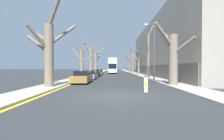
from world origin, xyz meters
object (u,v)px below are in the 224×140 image
object	(u,v)px
street_tree_left_3	(96,61)
street_tree_right_3	(132,62)
street_tree_right_1	(148,53)
lamp_post	(153,49)
parked_car_3	(99,72)
parked_car_2	(96,73)
street_tree_left_2	(91,58)
street_tree_right_0	(172,56)
street_tree_left_0	(49,50)
street_tree_right_4	(129,64)
parked_car_0	(82,77)
double_decker_bus	(113,65)
street_tree_left_1	(81,63)
street_tree_right_2	(138,64)
parked_car_1	(90,75)
traffic_bollard	(146,85)

from	to	relation	value
street_tree_left_3	street_tree_right_3	world-z (taller)	street_tree_left_3
street_tree_right_1	lamp_post	world-z (taller)	street_tree_right_1
parked_car_3	street_tree_right_3	bearing A→B (deg)	51.14
street_tree_right_1	parked_car_2	size ratio (longest dim) A/B	2.30
street_tree_left_2	street_tree_right_0	xyz separation A→B (m)	(11.27, -20.89, -1.20)
street_tree_left_0	lamp_post	xyz separation A→B (m)	(11.00, 7.26, 1.04)
street_tree_right_0	lamp_post	size ratio (longest dim) A/B	0.85
street_tree_left_2	street_tree_right_4	xyz separation A→B (m)	(11.41, 21.63, -1.07)
street_tree_left_3	street_tree_right_4	size ratio (longest dim) A/B	1.40
street_tree_right_1	street_tree_right_4	size ratio (longest dim) A/B	1.49
parked_car_0	parked_car_3	size ratio (longest dim) A/B	1.01
double_decker_bus	street_tree_left_0	bearing A→B (deg)	-98.80
street_tree_left_1	street_tree_right_2	size ratio (longest dim) A/B	1.07
street_tree_left_3	street_tree_right_2	size ratio (longest dim) A/B	1.68
street_tree_left_0	parked_car_1	xyz separation A→B (m)	(2.02, 9.93, -2.67)
street_tree_right_1	parked_car_0	world-z (taller)	street_tree_right_1
street_tree_left_2	parked_car_2	distance (m)	7.18
street_tree_left_3	street_tree_right_0	bearing A→B (deg)	-70.39
double_decker_bus	parked_car_2	size ratio (longest dim) A/B	2.71
parked_car_1	parked_car_3	distance (m)	12.67
street_tree_left_0	street_tree_left_2	distance (m)	22.58
parked_car_1	lamp_post	xyz separation A→B (m)	(8.98, -2.67, 3.71)
street_tree_right_1	parked_car_2	distance (m)	11.00
street_tree_right_4	double_decker_bus	distance (m)	12.12
street_tree_right_1	traffic_bollard	bearing A→B (deg)	-103.55
street_tree_left_1	street_tree_right_4	bearing A→B (deg)	70.57
parked_car_1	street_tree_right_0	bearing A→B (deg)	-41.44
street_tree_left_2	street_tree_right_2	distance (m)	11.51
street_tree_right_2	street_tree_right_0	bearing A→B (deg)	-90.40
street_tree_left_0	parked_car_2	size ratio (longest dim) A/B	1.91
street_tree_left_0	parked_car_3	size ratio (longest dim) A/B	1.99
street_tree_right_1	street_tree_right_4	distance (m)	31.84
street_tree_right_0	street_tree_left_1	bearing A→B (deg)	136.93
street_tree_right_4	parked_car_1	xyz separation A→B (m)	(-9.48, -34.28, -2.47)
street_tree_right_1	traffic_bollard	distance (m)	15.36
street_tree_right_3	traffic_bollard	world-z (taller)	street_tree_right_3
parked_car_2	traffic_bollard	size ratio (longest dim) A/B	4.14
street_tree_left_2	street_tree_right_2	xyz separation A→B (m)	(11.42, 0.16, -1.43)
street_tree_left_1	street_tree_right_1	xyz separation A→B (m)	(11.33, 0.26, 1.57)
street_tree_left_1	parked_car_0	world-z (taller)	street_tree_left_1
street_tree_right_1	lamp_post	xyz separation A→B (m)	(-0.51, -5.12, 0.14)
street_tree_right_3	parked_car_1	world-z (taller)	street_tree_right_3
street_tree_right_2	parked_car_2	bearing A→B (deg)	-147.26
street_tree_right_0	parked_car_1	size ratio (longest dim) A/B	1.45
street_tree_left_2	traffic_bollard	xyz separation A→B (m)	(7.93, -24.68, -3.64)
street_tree_right_1	parked_car_2	xyz separation A→B (m)	(-9.49, 4.24, -3.58)
street_tree_right_0	lamp_post	distance (m)	5.76
street_tree_left_0	double_decker_bus	world-z (taller)	street_tree_left_0
street_tree_left_3	parked_car_3	bearing A→B (deg)	-79.62
street_tree_right_4	parked_car_0	bearing A→B (deg)	-103.34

